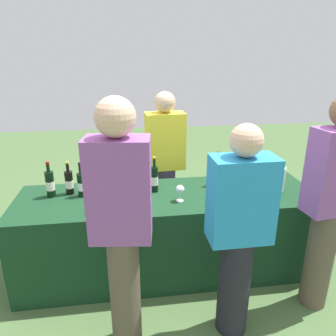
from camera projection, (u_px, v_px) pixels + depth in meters
The scene contains 19 objects.
ground_plane at pixel (168, 267), 3.04m from camera, with size 12.00×12.00×0.00m, color #476638.
tasting_table at pixel (168, 233), 2.91m from camera, with size 2.62×0.76×0.76m, color #14381E.
wine_bottle_0 at pixel (50, 184), 2.71m from camera, with size 0.07×0.07×0.32m.
wine_bottle_1 at pixel (69, 182), 2.77m from camera, with size 0.07×0.07×0.30m.
wine_bottle_2 at pixel (82, 184), 2.72m from camera, with size 0.07×0.07×0.31m.
wine_bottle_3 at pixel (98, 179), 2.83m from camera, with size 0.07×0.07×0.32m.
wine_bottle_4 at pixel (118, 180), 2.79m from camera, with size 0.07×0.07×0.32m.
wine_bottle_5 at pixel (128, 178), 2.83m from camera, with size 0.06×0.06×0.33m.
wine_bottle_6 at pixel (154, 179), 2.81m from camera, with size 0.06×0.06×0.32m.
wine_bottle_7 at pixel (218, 173), 2.95m from camera, with size 0.08×0.08×0.32m.
wine_glass_0 at pixel (95, 197), 2.47m from camera, with size 0.07×0.07×0.15m.
wine_glass_1 at pixel (109, 199), 2.49m from camera, with size 0.07×0.07×0.13m.
wine_glass_2 at pixel (180, 190), 2.63m from camera, with size 0.07×0.07×0.14m.
wine_glass_3 at pixel (253, 187), 2.71m from camera, with size 0.06×0.06×0.13m.
ice_bucket at pixel (274, 178), 2.86m from camera, with size 0.19×0.19×0.21m, color silver.
server_pouring at pixel (165, 161), 3.36m from camera, with size 0.41×0.24×1.58m.
guest_0 at pixel (121, 223), 1.94m from camera, with size 0.40×0.25×1.72m.
guest_1 at pixel (239, 230), 2.10m from camera, with size 0.41×0.23×1.55m.
guest_2 at pixel (331, 200), 2.31m from camera, with size 0.40×0.26×1.69m.
Camera 1 is at (-0.35, -2.51, 1.94)m, focal length 33.97 mm.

